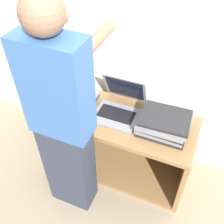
# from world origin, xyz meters

# --- Properties ---
(ground_plane) EXTENTS (12.00, 12.00, 0.00)m
(ground_plane) POSITION_xyz_m (0.00, 0.00, 0.00)
(ground_plane) COLOR gray
(wall_back) EXTENTS (8.00, 0.05, 2.40)m
(wall_back) POSITION_xyz_m (0.00, 0.63, 1.20)
(wall_back) COLOR silver
(wall_back) RESTS_ON ground_plane
(cart) EXTENTS (1.29, 0.52, 0.63)m
(cart) POSITION_xyz_m (0.00, 0.33, 0.32)
(cart) COLOR olive
(cart) RESTS_ON ground_plane
(laptop_open) EXTENTS (0.35, 0.39, 0.28)m
(laptop_open) POSITION_xyz_m (0.00, 0.33, 0.69)
(laptop_open) COLOR gray
(laptop_open) RESTS_ON cart
(laptop_stack_left) EXTENTS (0.37, 0.30, 0.10)m
(laptop_stack_left) POSITION_xyz_m (-0.38, 0.26, 0.68)
(laptop_stack_left) COLOR slate
(laptop_stack_left) RESTS_ON cart
(laptop_stack_right) EXTENTS (0.38, 0.30, 0.14)m
(laptop_stack_right) POSITION_xyz_m (0.38, 0.26, 0.70)
(laptop_stack_right) COLOR #232326
(laptop_stack_right) RESTS_ON cart
(person) EXTENTS (0.40, 0.53, 1.71)m
(person) POSITION_xyz_m (-0.20, -0.16, 0.87)
(person) COLOR #2D3342
(person) RESTS_ON ground_plane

